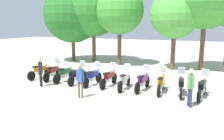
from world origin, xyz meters
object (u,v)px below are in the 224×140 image
(motorcycle_3, at_px, (78,75))
(motorcycle_9, at_px, (181,85))
(motorcycle_8, at_px, (161,83))
(motorcycle_0, at_px, (40,71))
(motorcycle_4, at_px, (93,77))
(person_0, at_px, (80,78))
(motorcycle_2, at_px, (65,74))
(motorcycle_1, at_px, (53,72))
(person_1, at_px, (191,85))
(motorcycle_5, at_px, (109,78))
(person_2, at_px, (40,70))
(motorcycle_6, at_px, (124,80))
(motorcycle_10, at_px, (202,88))
(tree_1, at_px, (93,8))
(tree_0, at_px, (72,14))
(tree_2, at_px, (120,10))
(tree_3, at_px, (175,14))
(motorcycle_7, at_px, (143,81))

(motorcycle_3, bearing_deg, motorcycle_9, -90.07)
(motorcycle_8, bearing_deg, motorcycle_0, 86.67)
(motorcycle_4, relative_size, person_0, 1.28)
(motorcycle_2, bearing_deg, motorcycle_1, 85.64)
(motorcycle_9, xyz_separation_m, person_1, (0.58, -1.73, 0.51))
(motorcycle_5, relative_size, person_2, 1.28)
(motorcycle_6, bearing_deg, motorcycle_9, -90.61)
(motorcycle_5, xyz_separation_m, motorcycle_10, (5.15, -0.16, 0.00))
(motorcycle_10, bearing_deg, tree_1, 59.34)
(motorcycle_0, height_order, tree_0, tree_0)
(tree_0, bearing_deg, motorcycle_2, -61.68)
(motorcycle_9, height_order, tree_2, tree_2)
(motorcycle_8, bearing_deg, person_0, 123.20)
(motorcycle_1, relative_size, motorcycle_2, 1.00)
(motorcycle_0, bearing_deg, motorcycle_2, -89.45)
(motorcycle_1, bearing_deg, motorcycle_2, -104.25)
(motorcycle_6, relative_size, tree_3, 0.35)
(motorcycle_0, height_order, person_2, person_2)
(motorcycle_7, height_order, person_0, person_0)
(person_1, bearing_deg, tree_2, -87.72)
(motorcycle_4, height_order, person_2, person_2)
(motorcycle_9, height_order, motorcycle_10, same)
(motorcycle_9, distance_m, person_2, 7.96)
(motorcycle_6, height_order, person_1, person_1)
(motorcycle_10, height_order, tree_1, tree_1)
(motorcycle_0, bearing_deg, person_2, -135.72)
(tree_2, bearing_deg, motorcycle_8, -53.95)
(person_1, xyz_separation_m, tree_3, (-2.02, 8.45, 3.33))
(motorcycle_5, relative_size, motorcycle_9, 1.00)
(person_0, bearing_deg, motorcycle_3, 18.55)
(person_1, xyz_separation_m, tree_0, (-11.77, 9.19, 3.52))
(motorcycle_5, distance_m, person_2, 4.05)
(motorcycle_8, relative_size, person_2, 1.28)
(motorcycle_0, xyz_separation_m, person_0, (4.71, -2.64, 0.49))
(motorcycle_6, xyz_separation_m, motorcycle_8, (2.06, 0.12, 0.00))
(motorcycle_6, xyz_separation_m, person_1, (3.66, -1.63, 0.51))
(motorcycle_1, height_order, motorcycle_8, same)
(motorcycle_3, relative_size, motorcycle_7, 1.00)
(motorcycle_6, relative_size, motorcycle_8, 1.00)
(motorcycle_6, relative_size, tree_0, 0.30)
(person_0, xyz_separation_m, tree_0, (-6.65, 9.96, 3.54))
(motorcycle_5, height_order, tree_1, tree_1)
(motorcycle_1, height_order, motorcycle_10, same)
(motorcycle_3, bearing_deg, tree_2, -0.52)
(motorcycle_4, relative_size, person_1, 1.26)
(tree_1, distance_m, tree_3, 7.81)
(motorcycle_2, xyz_separation_m, motorcycle_4, (2.06, -0.08, 0.01))
(motorcycle_3, relative_size, motorcycle_8, 1.00)
(person_1, bearing_deg, tree_3, -111.74)
(person_1, bearing_deg, motorcycle_9, -106.58)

